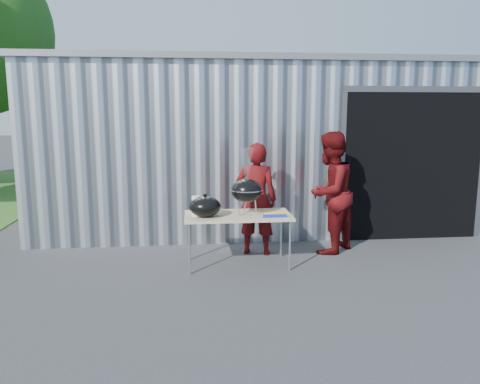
{
  "coord_description": "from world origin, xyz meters",
  "views": [
    {
      "loc": [
        -0.46,
        -5.87,
        2.18
      ],
      "look_at": [
        0.23,
        0.68,
        1.05
      ],
      "focal_mm": 35.0,
      "sensor_mm": 36.0,
      "label": 1
    }
  ],
  "objects": [
    {
      "name": "person_cook",
      "position": [
        0.53,
        1.1,
        0.86
      ],
      "size": [
        0.72,
        0.57,
        1.73
      ],
      "primitive_type": "imported",
      "rotation": [
        0.0,
        0.0,
        2.87
      ],
      "color": "#4B090B",
      "rests_on": "ground"
    },
    {
      "name": "paper_towels",
      "position": [
        -0.39,
        0.52,
        0.89
      ],
      "size": [
        0.12,
        0.12,
        0.28
      ],
      "primitive_type": "cylinder",
      "color": "white",
      "rests_on": "folding_table"
    },
    {
      "name": "foil_box",
      "position": [
        0.68,
        0.32,
        0.78
      ],
      "size": [
        0.32,
        0.06,
        0.06
      ],
      "color": "#18269E",
      "rests_on": "folding_table"
    },
    {
      "name": "folding_table",
      "position": [
        0.19,
        0.57,
        0.71
      ],
      "size": [
        1.5,
        0.75,
        0.75
      ],
      "color": "tan",
      "rests_on": "ground"
    },
    {
      "name": "ground",
      "position": [
        0.0,
        0.0,
        0.0
      ],
      "size": [
        80.0,
        80.0,
        0.0
      ],
      "primitive_type": "plane",
      "color": "#313133"
    },
    {
      "name": "kettle_grill",
      "position": [
        0.32,
        0.56,
        1.17
      ],
      "size": [
        0.45,
        0.45,
        0.94
      ],
      "color": "black",
      "rests_on": "folding_table"
    },
    {
      "name": "person_bystander",
      "position": [
        1.68,
        1.09,
        0.94
      ],
      "size": [
        1.16,
        1.15,
        1.89
      ],
      "primitive_type": "imported",
      "rotation": [
        0.0,
        0.0,
        3.92
      ],
      "color": "#4B090B",
      "rests_on": "ground"
    },
    {
      "name": "white_tub",
      "position": [
        -0.36,
        0.74,
        0.8
      ],
      "size": [
        0.2,
        0.15,
        0.1
      ],
      "primitive_type": "cube",
      "color": "white",
      "rests_on": "folding_table"
    },
    {
      "name": "building",
      "position": [
        0.92,
        4.59,
        1.54
      ],
      "size": [
        8.2,
        6.2,
        3.1
      ],
      "color": "silver",
      "rests_on": "ground"
    },
    {
      "name": "grill_lid",
      "position": [
        -0.27,
        0.47,
        0.89
      ],
      "size": [
        0.44,
        0.44,
        0.32
      ],
      "color": "black",
      "rests_on": "folding_table"
    }
  ]
}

